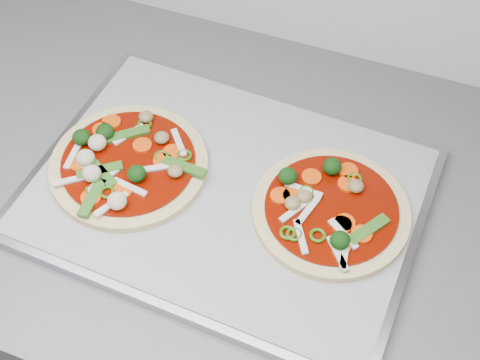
% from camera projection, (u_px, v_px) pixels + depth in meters
% --- Properties ---
extents(baking_tray, '(0.50, 0.38, 0.02)m').
position_uv_depth(baking_tray, '(226.00, 193.00, 0.85)').
color(baking_tray, '#98989D').
rests_on(baking_tray, countertop).
extents(parchment, '(0.48, 0.36, 0.00)m').
position_uv_depth(parchment, '(226.00, 189.00, 0.84)').
color(parchment, '#97979C').
rests_on(parchment, baking_tray).
extents(pizza_left, '(0.24, 0.24, 0.03)m').
position_uv_depth(pizza_left, '(126.00, 163.00, 0.86)').
color(pizza_left, '#DFC47B').
rests_on(pizza_left, parchment).
extents(pizza_right, '(0.24, 0.24, 0.03)m').
position_uv_depth(pizza_right, '(330.00, 209.00, 0.81)').
color(pizza_right, '#DFC47B').
rests_on(pizza_right, parchment).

